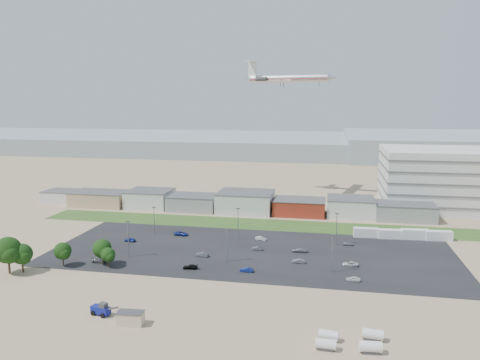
% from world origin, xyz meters
% --- Properties ---
extents(ground, '(700.00, 700.00, 0.00)m').
position_xyz_m(ground, '(0.00, 0.00, 0.00)').
color(ground, '#9A8562').
rests_on(ground, ground).
extents(parking_lot, '(120.00, 50.00, 0.01)m').
position_xyz_m(parking_lot, '(5.00, 20.00, 0.01)').
color(parking_lot, black).
rests_on(parking_lot, ground).
extents(grass_strip, '(160.00, 16.00, 0.02)m').
position_xyz_m(grass_strip, '(0.00, 52.00, 0.01)').
color(grass_strip, '#2A4C1C').
rests_on(grass_strip, ground).
extents(hills_backdrop, '(700.00, 200.00, 9.00)m').
position_xyz_m(hills_backdrop, '(40.00, 315.00, 4.50)').
color(hills_backdrop, gray).
rests_on(hills_backdrop, ground).
extents(building_row, '(170.00, 20.00, 8.00)m').
position_xyz_m(building_row, '(-17.00, 71.00, 4.00)').
color(building_row, silver).
rests_on(building_row, ground).
extents(portable_shed, '(5.65, 3.31, 2.73)m').
position_xyz_m(portable_shed, '(-10.93, -30.94, 1.36)').
color(portable_shed, beige).
rests_on(portable_shed, ground).
extents(telehandler, '(7.14, 3.91, 2.83)m').
position_xyz_m(telehandler, '(-18.89, -28.12, 1.41)').
color(telehandler, navy).
rests_on(telehandler, ground).
extents(storage_tank_nw, '(3.89, 2.36, 2.20)m').
position_xyz_m(storage_tank_nw, '(28.34, -29.75, 1.10)').
color(storage_tank_nw, silver).
rests_on(storage_tank_nw, ground).
extents(storage_tank_ne, '(4.10, 2.43, 2.33)m').
position_xyz_m(storage_tank_ne, '(36.56, -28.00, 1.16)').
color(storage_tank_ne, silver).
rests_on(storage_tank_ne, ground).
extents(storage_tank_sw, '(3.83, 2.08, 2.23)m').
position_xyz_m(storage_tank_sw, '(27.89, -33.26, 1.12)').
color(storage_tank_sw, silver).
rests_on(storage_tank_sw, ground).
extents(storage_tank_se, '(4.09, 2.27, 2.37)m').
position_xyz_m(storage_tank_se, '(35.77, -32.82, 1.19)').
color(storage_tank_se, silver).
rests_on(storage_tank_se, ground).
extents(box_trailer_a, '(8.31, 3.06, 3.06)m').
position_xyz_m(box_trailer_a, '(40.01, 42.43, 1.53)').
color(box_trailer_a, silver).
rests_on(box_trailer_a, ground).
extents(box_trailer_b, '(8.18, 3.23, 2.99)m').
position_xyz_m(box_trailer_b, '(47.90, 42.32, 1.50)').
color(box_trailer_b, silver).
rests_on(box_trailer_b, ground).
extents(box_trailer_c, '(8.95, 3.37, 3.29)m').
position_xyz_m(box_trailer_c, '(55.62, 42.93, 1.65)').
color(box_trailer_c, silver).
rests_on(box_trailer_c, ground).
extents(box_trailer_d, '(8.56, 3.40, 3.13)m').
position_xyz_m(box_trailer_d, '(62.93, 42.98, 1.56)').
color(box_trailer_d, silver).
rests_on(box_trailer_d, ground).
extents(tree_far_left, '(7.41, 7.41, 11.12)m').
position_xyz_m(tree_far_left, '(-54.08, -10.22, 5.56)').
color(tree_far_left, black).
rests_on(tree_far_left, ground).
extents(tree_left, '(5.84, 5.84, 8.77)m').
position_xyz_m(tree_left, '(-51.16, -8.76, 4.38)').
color(tree_left, black).
rests_on(tree_left, ground).
extents(tree_mid, '(5.01, 5.01, 7.51)m').
position_xyz_m(tree_mid, '(-43.38, -2.35, 3.76)').
color(tree_mid, black).
rests_on(tree_mid, ground).
extents(tree_right, '(5.50, 5.50, 8.25)m').
position_xyz_m(tree_right, '(-33.17, 0.51, 4.12)').
color(tree_right, black).
rests_on(tree_right, ground).
extents(tree_near, '(4.14, 4.14, 6.22)m').
position_xyz_m(tree_near, '(-30.75, -0.93, 3.11)').
color(tree_near, black).
rests_on(tree_near, ground).
extents(lightpole_front_l, '(1.24, 0.52, 10.55)m').
position_xyz_m(lightpole_front_l, '(-29.08, 8.49, 5.28)').
color(lightpole_front_l, slate).
rests_on(lightpole_front_l, ground).
extents(lightpole_front_m, '(1.12, 0.47, 9.56)m').
position_xyz_m(lightpole_front_m, '(-0.11, 9.85, 4.78)').
color(lightpole_front_m, slate).
rests_on(lightpole_front_m, ground).
extents(lightpole_front_r, '(1.20, 0.50, 10.20)m').
position_xyz_m(lightpole_front_r, '(28.82, 7.12, 5.10)').
color(lightpole_front_r, slate).
rests_on(lightpole_front_r, ground).
extents(lightpole_back_l, '(1.11, 0.46, 9.47)m').
position_xyz_m(lightpole_back_l, '(-30.35, 31.96, 4.73)').
color(lightpole_back_l, slate).
rests_on(lightpole_back_l, ground).
extents(lightpole_back_m, '(1.23, 0.51, 10.48)m').
position_xyz_m(lightpole_back_m, '(-1.24, 31.26, 5.24)').
color(lightpole_back_m, slate).
rests_on(lightpole_back_m, ground).
extents(lightpole_back_r, '(1.19, 0.50, 10.14)m').
position_xyz_m(lightpole_back_r, '(30.17, 31.92, 5.07)').
color(lightpole_back_r, slate).
rests_on(lightpole_back_r, ground).
extents(airliner, '(52.90, 42.06, 13.78)m').
position_xyz_m(airliner, '(6.96, 111.93, 55.34)').
color(airliner, silver).
extents(parked_car_0, '(4.50, 2.38, 1.21)m').
position_xyz_m(parked_car_0, '(33.79, 12.61, 0.60)').
color(parked_car_0, silver).
rests_on(parked_car_0, ground).
extents(parked_car_1, '(3.74, 1.50, 1.21)m').
position_xyz_m(parked_car_1, '(19.80, 12.28, 0.60)').
color(parked_car_1, '#A5A5AA').
rests_on(parked_car_1, ground).
extents(parked_car_2, '(3.60, 1.53, 1.21)m').
position_xyz_m(parked_car_2, '(34.16, 1.53, 0.61)').
color(parked_car_2, silver).
rests_on(parked_car_2, ground).
extents(parked_car_3, '(4.15, 2.00, 1.16)m').
position_xyz_m(parked_car_3, '(-8.55, 2.09, 0.58)').
color(parked_car_3, black).
rests_on(parked_car_3, ground).
extents(parked_car_4, '(3.92, 1.67, 1.26)m').
position_xyz_m(parked_car_4, '(-8.16, 12.52, 0.63)').
color(parked_car_4, '#595B5E').
rests_on(parked_car_4, ground).
extents(parked_car_5, '(3.78, 1.84, 1.24)m').
position_xyz_m(parked_car_5, '(-34.99, 22.37, 0.62)').
color(parked_car_5, navy).
rests_on(parked_car_5, ground).
extents(parked_car_7, '(3.41, 1.28, 1.11)m').
position_xyz_m(parked_car_7, '(6.53, 21.54, 0.56)').
color(parked_car_7, '#595B5E').
rests_on(parked_car_7, ground).
extents(parked_car_8, '(3.28, 1.38, 1.11)m').
position_xyz_m(parked_car_8, '(33.99, 31.71, 0.55)').
color(parked_car_8, '#A5A5AA').
rests_on(parked_car_8, ground).
extents(parked_car_9, '(4.92, 2.68, 1.31)m').
position_xyz_m(parked_car_9, '(-21.04, 32.32, 0.65)').
color(parked_car_9, navy).
rests_on(parked_car_9, ground).
extents(parked_car_10, '(4.58, 2.08, 1.30)m').
position_xyz_m(parked_car_10, '(-35.03, 2.10, 0.65)').
color(parked_car_10, '#595B5E').
rests_on(parked_car_10, ground).
extents(parked_car_11, '(3.76, 1.74, 1.19)m').
position_xyz_m(parked_car_11, '(6.21, 32.04, 0.60)').
color(parked_car_11, silver).
rests_on(parked_car_11, ground).
extents(parked_car_12, '(4.39, 1.83, 1.27)m').
position_xyz_m(parked_car_12, '(19.26, 22.14, 0.63)').
color(parked_car_12, '#A5A5AA').
rests_on(parked_car_12, ground).
extents(parked_car_13, '(3.63, 1.41, 1.18)m').
position_xyz_m(parked_car_13, '(6.74, 2.82, 0.59)').
color(parked_car_13, navy).
rests_on(parked_car_13, ground).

